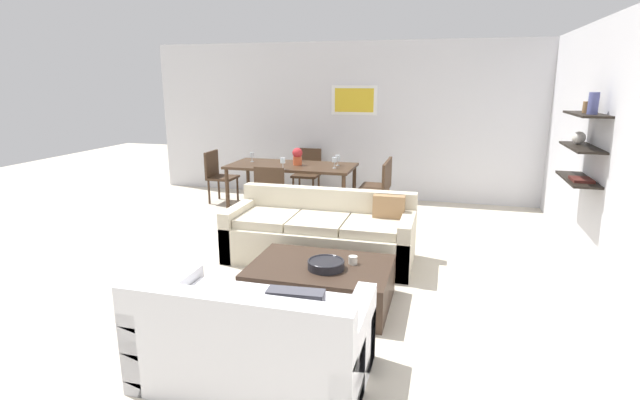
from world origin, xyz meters
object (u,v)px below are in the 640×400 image
(sofa_beige, at_px, (321,235))
(dining_chair_head, at_px, (307,170))
(loveseat_white, at_px, (255,340))
(dining_chair_left_far, at_px, (218,173))
(dining_chair_right_far, at_px, (381,182))
(wine_glass_head, at_px, (299,154))
(wine_glass_right_near, at_px, (334,160))
(coffee_table, at_px, (320,284))
(dining_table, at_px, (292,169))
(wine_glass_left_far, at_px, (252,155))
(decorative_bowl, at_px, (326,264))
(wine_glass_right_far, at_px, (338,158))
(centerpiece_vase, at_px, (297,156))
(dining_chair_foot, at_px, (272,192))
(dining_chair_right_near, at_px, (377,188))
(wine_glass_foot, at_px, (283,161))
(candle_jar, at_px, (353,260))

(sofa_beige, relative_size, dining_chair_head, 2.43)
(loveseat_white, relative_size, dining_chair_left_far, 1.76)
(dining_chair_right_far, bearing_deg, wine_glass_head, 172.00)
(sofa_beige, distance_m, wine_glass_right_near, 1.96)
(sofa_beige, bearing_deg, dining_chair_right_far, 79.90)
(dining_chair_right_far, bearing_deg, coffee_table, -91.76)
(dining_table, bearing_deg, wine_glass_left_far, 170.91)
(decorative_bowl, height_order, wine_glass_right_near, wine_glass_right_near)
(wine_glass_head, height_order, wine_glass_right_far, wine_glass_head)
(dining_table, relative_size, centerpiece_vase, 7.32)
(dining_chair_foot, bearing_deg, dining_table, 90.00)
(dining_chair_right_near, xyz_separation_m, wine_glass_foot, (-1.40, -0.20, 0.37))
(dining_chair_right_far, xyz_separation_m, dining_chair_right_near, (0.00, -0.42, 0.00))
(wine_glass_left_far, bearing_deg, loveseat_white, -66.87)
(decorative_bowl, height_order, dining_chair_right_far, dining_chair_right_far)
(wine_glass_right_near, bearing_deg, dining_chair_right_near, -7.94)
(coffee_table, distance_m, wine_glass_left_far, 3.83)
(dining_chair_head, bearing_deg, dining_table, -90.00)
(sofa_beige, xyz_separation_m, dining_chair_foot, (-1.02, 1.09, 0.21))
(wine_glass_right_far, height_order, centerpiece_vase, centerpiece_vase)
(loveseat_white, bearing_deg, wine_glass_head, 103.90)
(dining_chair_foot, height_order, wine_glass_foot, wine_glass_foot)
(dining_chair_right_near, xyz_separation_m, wine_glass_right_far, (-0.68, 0.33, 0.36))
(dining_chair_foot, bearing_deg, centerpiece_vase, 83.86)
(loveseat_white, relative_size, wine_glass_right_near, 9.30)
(dining_chair_right_near, height_order, centerpiece_vase, centerpiece_vase)
(wine_glass_left_far, relative_size, wine_glass_head, 0.90)
(coffee_table, distance_m, candle_jar, 0.38)
(loveseat_white, distance_m, wine_glass_head, 4.90)
(candle_jar, xyz_separation_m, wine_glass_left_far, (-2.31, 3.08, 0.44))
(dining_chair_right_far, height_order, wine_glass_right_far, wine_glass_right_far)
(coffee_table, bearing_deg, wine_glass_right_near, 101.09)
(dining_chair_left_far, distance_m, dining_chair_right_near, 2.84)
(dining_chair_right_far, bearing_deg, dining_table, -171.47)
(dining_chair_foot, xyz_separation_m, wine_glass_right_far, (0.72, 0.99, 0.36))
(sofa_beige, height_order, loveseat_white, same)
(sofa_beige, distance_m, dining_chair_head, 3.02)
(coffee_table, bearing_deg, dining_chair_head, 108.29)
(dining_chair_left_far, bearing_deg, wine_glass_right_far, -2.55)
(dining_chair_left_far, relative_size, dining_chair_right_far, 1.00)
(coffee_table, height_order, centerpiece_vase, centerpiece_vase)
(dining_table, distance_m, dining_chair_foot, 0.89)
(dining_table, bearing_deg, wine_glass_right_near, -9.09)
(sofa_beige, relative_size, wine_glass_right_near, 12.81)
(sofa_beige, height_order, wine_glass_right_far, wine_glass_right_far)
(wine_glass_foot, bearing_deg, loveseat_white, -73.34)
(decorative_bowl, distance_m, dining_chair_left_far, 4.35)
(sofa_beige, height_order, dining_table, sofa_beige)
(wine_glass_right_far, bearing_deg, centerpiece_vase, -170.71)
(wine_glass_right_far, bearing_deg, wine_glass_foot, -144.12)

